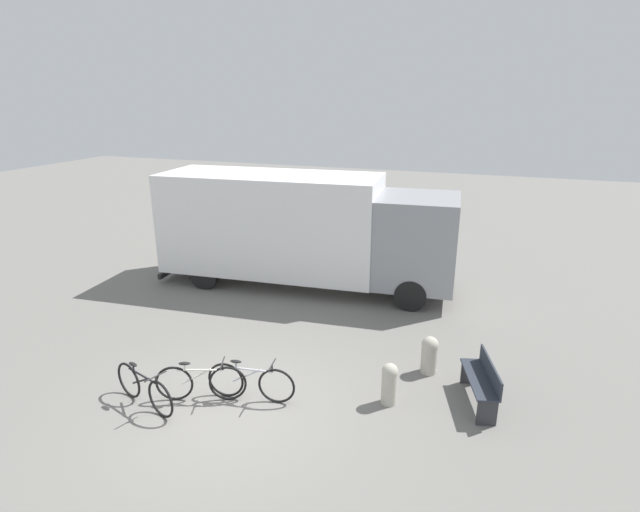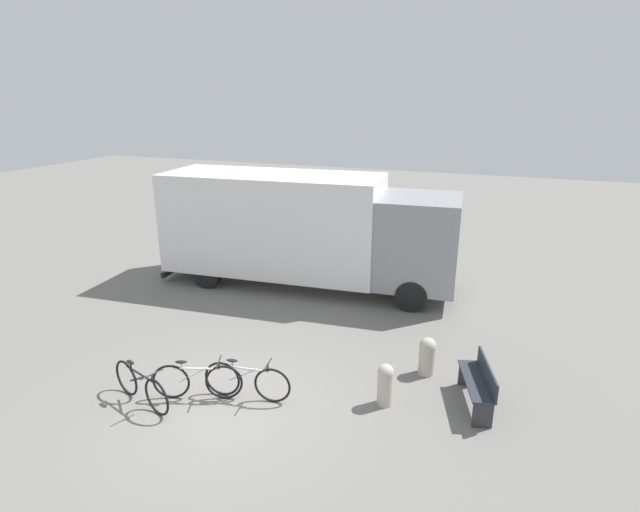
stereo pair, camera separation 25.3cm
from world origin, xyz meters
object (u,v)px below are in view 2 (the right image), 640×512
(bollard_far_bench, at_px, (427,355))
(bicycle_middle, at_px, (197,381))
(bicycle_near, at_px, (141,386))
(delivery_truck, at_px, (303,227))
(bollard_near_bench, at_px, (385,383))
(bicycle_far, at_px, (247,381))
(park_bench, at_px, (479,382))

(bollard_far_bench, bearing_deg, bicycle_middle, -147.92)
(bicycle_near, relative_size, bicycle_middle, 1.01)
(delivery_truck, height_order, bollard_far_bench, delivery_truck)
(delivery_truck, bearing_deg, bicycle_middle, -90.57)
(bollard_near_bench, height_order, bollard_far_bench, bollard_near_bench)
(bicycle_far, xyz_separation_m, bollard_near_bench, (2.43, 0.75, 0.07))
(bicycle_near, bearing_deg, park_bench, 38.94)
(delivery_truck, height_order, bollard_near_bench, delivery_truck)
(bicycle_far, bearing_deg, bollard_near_bench, 9.39)
(delivery_truck, bearing_deg, park_bench, -44.79)
(bicycle_far, height_order, bollard_far_bench, bollard_far_bench)
(bollard_far_bench, bearing_deg, delivery_truck, 138.72)
(bicycle_near, relative_size, bollard_far_bench, 2.03)
(delivery_truck, bearing_deg, bicycle_far, -82.08)
(bollard_near_bench, bearing_deg, bicycle_far, -162.83)
(bicycle_middle, bearing_deg, bollard_far_bench, 12.20)
(park_bench, xyz_separation_m, bicycle_far, (-4.02, -1.32, -0.10))
(bicycle_far, xyz_separation_m, bollard_far_bench, (2.97, 2.08, 0.06))
(bicycle_middle, distance_m, bollard_far_bench, 4.52)
(delivery_truck, bearing_deg, bollard_near_bench, -58.26)
(delivery_truck, relative_size, bollard_near_bench, 10.71)
(delivery_truck, bearing_deg, bollard_far_bench, -45.86)
(delivery_truck, xyz_separation_m, bicycle_far, (1.29, -5.81, -1.40))
(park_bench, bearing_deg, bollard_far_bench, 38.39)
(bicycle_far, bearing_deg, bicycle_near, -161.75)
(bicycle_near, height_order, bicycle_far, same)
(bollard_near_bench, bearing_deg, bicycle_middle, -161.89)
(bollard_far_bench, bearing_deg, bollard_near_bench, -112.12)
(bicycle_far, height_order, bollard_near_bench, bollard_near_bench)
(bicycle_near, bearing_deg, bollard_far_bench, 50.19)
(bicycle_middle, bearing_deg, bicycle_near, -168.98)
(bicycle_far, bearing_deg, delivery_truck, 94.72)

